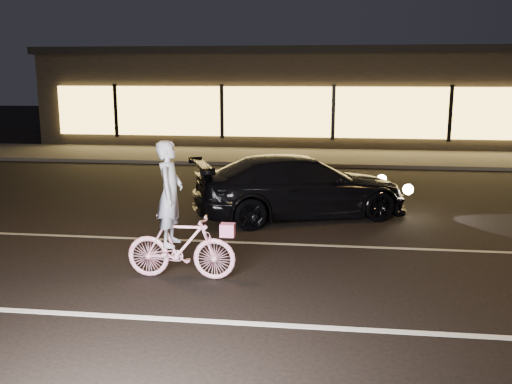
# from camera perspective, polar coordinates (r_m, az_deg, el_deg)

# --- Properties ---
(ground) EXTENTS (90.00, 90.00, 0.00)m
(ground) POSITION_cam_1_polar(r_m,az_deg,el_deg) (8.76, 7.82, -9.22)
(ground) COLOR black
(ground) RESTS_ON ground
(lane_stripe_near) EXTENTS (60.00, 0.12, 0.01)m
(lane_stripe_near) POSITION_cam_1_polar(r_m,az_deg,el_deg) (7.37, 7.88, -13.35)
(lane_stripe_near) COLOR silver
(lane_stripe_near) RESTS_ON ground
(lane_stripe_far) EXTENTS (60.00, 0.10, 0.01)m
(lane_stripe_far) POSITION_cam_1_polar(r_m,az_deg,el_deg) (10.65, 7.76, -5.35)
(lane_stripe_far) COLOR gray
(lane_stripe_far) RESTS_ON ground
(sidewalk) EXTENTS (30.00, 4.00, 0.12)m
(sidewalk) POSITION_cam_1_polar(r_m,az_deg,el_deg) (21.40, 7.64, 3.45)
(sidewalk) COLOR #383533
(sidewalk) RESTS_ON ground
(storefront) EXTENTS (25.40, 8.42, 4.20)m
(storefront) POSITION_cam_1_polar(r_m,az_deg,el_deg) (27.17, 7.73, 9.62)
(storefront) COLOR black
(storefront) RESTS_ON ground
(cyclist) EXTENTS (1.71, 0.59, 2.15)m
(cyclist) POSITION_cam_1_polar(r_m,az_deg,el_deg) (8.82, -7.81, -3.85)
(cyclist) COLOR #FF5493
(cyclist) RESTS_ON ground
(sedan) EXTENTS (5.11, 3.54, 1.37)m
(sedan) POSITION_cam_1_polar(r_m,az_deg,el_deg) (12.55, 4.51, 0.56)
(sedan) COLOR black
(sedan) RESTS_ON ground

